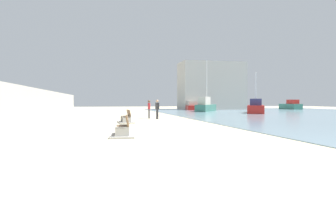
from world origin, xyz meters
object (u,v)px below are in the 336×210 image
object	(u,v)px
person_standing	(149,108)
boat_distant	(291,106)
bench_near	(123,131)
boat_far_left	(256,108)
boat_outer	(191,107)
person_walking	(157,108)
boat_mid_bay	(206,106)
bench_far	(126,120)

from	to	relation	value
person_standing	boat_distant	distance (m)	39.07
bench_near	boat_far_left	world-z (taller)	boat_far_left
person_standing	boat_distant	world-z (taller)	boat_distant
person_standing	boat_outer	bearing A→B (deg)	64.87
boat_outer	person_walking	bearing A→B (deg)	-112.98
person_walking	boat_outer	world-z (taller)	person_walking
boat_outer	boat_distant	size ratio (longest dim) A/B	1.09
bench_near	boat_outer	size ratio (longest dim) A/B	0.42
bench_near	boat_far_left	xyz separation A→B (m)	(19.08, 23.09, 0.52)
bench_near	boat_mid_bay	bearing A→B (deg)	64.37
person_standing	boat_mid_bay	bearing A→B (deg)	55.50
bench_near	person_walking	world-z (taller)	person_walking
boat_distant	boat_far_left	xyz separation A→B (m)	(-15.30, -14.80, 0.02)
boat_outer	boat_distant	xyz separation A→B (m)	(19.74, -0.28, 0.12)
person_walking	boat_distant	world-z (taller)	boat_distant
boat_distant	bench_far	bearing A→B (deg)	-139.11
bench_far	boat_far_left	distance (m)	23.19
person_standing	boat_distant	size ratio (longest dim) A/B	0.36
boat_outer	bench_near	bearing A→B (deg)	-110.98
bench_far	boat_distant	bearing A→B (deg)	40.89
boat_outer	boat_distant	bearing A→B (deg)	-0.81
boat_far_left	boat_mid_bay	bearing A→B (deg)	120.15
person_standing	boat_mid_bay	size ratio (longest dim) A/B	0.22
bench_near	person_standing	size ratio (longest dim) A/B	1.27
bench_near	person_standing	world-z (taller)	person_standing
bench_far	boat_far_left	bearing A→B (deg)	37.99
bench_far	person_standing	xyz separation A→B (m)	(2.55, 5.32, 0.77)
boat_mid_bay	person_walking	bearing A→B (deg)	-121.29
person_walking	person_standing	bearing A→B (deg)	114.67
boat_distant	boat_far_left	distance (m)	21.28
bench_far	boat_far_left	size ratio (longest dim) A/B	0.27
bench_near	bench_far	xyz separation A→B (m)	(0.81, 8.82, 0.00)
person_walking	boat_far_left	size ratio (longest dim) A/B	0.22
bench_near	person_walking	xyz separation A→B (m)	(3.92, 12.91, 0.80)
boat_outer	boat_mid_bay	xyz separation A→B (m)	(0.06, -7.54, 0.26)
bench_near	boat_far_left	size ratio (longest dim) A/B	0.28
bench_far	boat_mid_bay	distance (m)	25.87
bench_far	person_standing	world-z (taller)	person_standing
boat_mid_bay	boat_far_left	world-z (taller)	boat_mid_bay
boat_distant	boat_outer	bearing A→B (deg)	179.19
bench_far	boat_outer	world-z (taller)	boat_outer
boat_distant	person_standing	bearing A→B (deg)	-142.55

